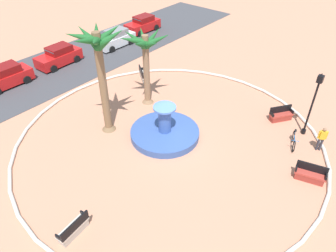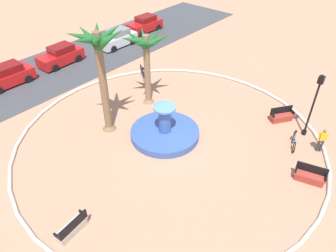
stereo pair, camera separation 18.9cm
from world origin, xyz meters
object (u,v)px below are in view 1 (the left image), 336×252
(fountain, at_px, (165,132))
(parked_car_leftmost, at_px, (6,77))
(person_cyclist_helmet, at_px, (322,138))
(lamppost, at_px, (314,100))
(bench_west, at_px, (74,229))
(bench_north, at_px, (281,116))
(bicycle_red_frame, at_px, (294,141))
(parked_car_third, at_px, (115,39))
(bench_southeast, at_px, (143,76))
(parked_car_rightmost, at_px, (143,24))
(palm_tree_near_fountain, at_px, (99,57))
(palm_tree_by_curb, at_px, (145,51))
(bench_east, at_px, (310,175))
(parked_car_second, at_px, (59,56))

(fountain, distance_m, parked_car_leftmost, 14.17)
(fountain, xyz_separation_m, person_cyclist_helmet, (4.93, -7.97, 0.60))
(lamppost, bearing_deg, bench_west, 159.75)
(bench_north, distance_m, bicycle_red_frame, 2.71)
(bench_north, distance_m, parked_car_third, 17.98)
(bench_southeast, distance_m, parked_car_rightmost, 10.98)
(palm_tree_near_fountain, height_order, palm_tree_by_curb, palm_tree_near_fountain)
(palm_tree_near_fountain, xyz_separation_m, bench_west, (-6.34, -4.77, -4.75))
(person_cyclist_helmet, bearing_deg, palm_tree_near_fountain, 120.84)
(bench_west, distance_m, bicycle_red_frame, 13.50)
(lamppost, relative_size, parked_car_rightmost, 1.06)
(palm_tree_near_fountain, distance_m, bench_north, 12.52)
(bench_north, relative_size, parked_car_rightmost, 0.39)
(bench_west, xyz_separation_m, bicycle_red_frame, (12.47, -5.16, 0.04))
(bench_east, bearing_deg, parked_car_leftmost, 103.16)
(palm_tree_near_fountain, bearing_deg, bench_west, -143.06)
(palm_tree_by_curb, distance_m, lamppost, 11.02)
(bench_west, distance_m, parked_car_rightmost, 25.68)
(bench_southeast, relative_size, lamppost, 0.37)
(bench_east, height_order, parked_car_third, parked_car_third)
(fountain, height_order, lamppost, lamppost)
(parked_car_leftmost, relative_size, parked_car_second, 0.99)
(palm_tree_near_fountain, height_order, bench_southeast, palm_tree_near_fountain)
(bench_west, distance_m, parked_car_leftmost, 16.11)
(bench_west, bearing_deg, parked_car_rightmost, 36.41)
(parked_car_second, bearing_deg, parked_car_leftmost, -179.56)
(parked_car_second, bearing_deg, parked_car_third, -7.92)
(parked_car_third, bearing_deg, palm_tree_near_fountain, -134.73)
(person_cyclist_helmet, bearing_deg, parked_car_third, 82.08)
(bench_southeast, distance_m, parked_car_second, 8.16)
(bench_southeast, bearing_deg, parked_car_second, 109.60)
(bench_north, xyz_separation_m, bench_southeast, (-1.82, 11.08, 0.00))
(person_cyclist_helmet, xyz_separation_m, parked_car_leftmost, (-8.03, 21.79, -0.14))
(bench_southeast, relative_size, parked_car_rightmost, 0.39)
(palm_tree_by_curb, height_order, bench_southeast, palm_tree_by_curb)
(palm_tree_near_fountain, distance_m, palm_tree_by_curb, 4.21)
(bicycle_red_frame, bearing_deg, bench_west, 157.51)
(person_cyclist_helmet, bearing_deg, fountain, 121.72)
(bench_southeast, xyz_separation_m, parked_car_second, (-2.73, 7.68, 0.43))
(parked_car_second, bearing_deg, bench_north, -76.37)
(person_cyclist_helmet, relative_size, parked_car_second, 0.41)
(parked_car_second, bearing_deg, bench_west, -123.07)
(bench_southeast, relative_size, parked_car_second, 0.39)
(parked_car_third, xyz_separation_m, parked_car_rightmost, (4.68, 0.73, 0.00))
(palm_tree_near_fountain, height_order, parked_car_second, palm_tree_near_fountain)
(bicycle_red_frame, bearing_deg, parked_car_leftmost, 109.97)
(bench_east, distance_m, parked_car_rightmost, 24.54)
(fountain, height_order, parked_car_second, fountain)
(bench_north, relative_size, lamppost, 0.37)
(person_cyclist_helmet, bearing_deg, lamppost, 51.59)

